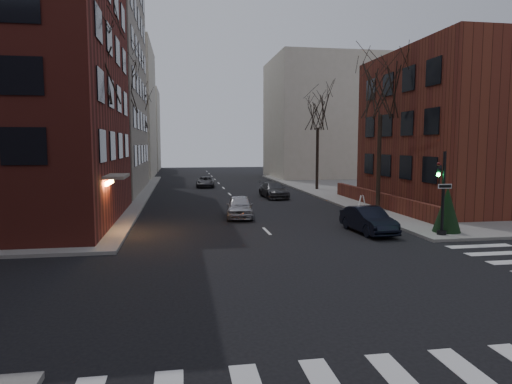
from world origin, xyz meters
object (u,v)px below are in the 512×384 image
tree_left_a (91,66)px  streetlamp_far (146,147)px  tree_right_a (381,90)px  streetlamp_near (124,148)px  tree_left_b (121,86)px  tree_right_b (318,112)px  parked_sedan (368,220)px  traffic_signal (442,198)px  sandwich_board (362,201)px  evergreen_shrub (447,209)px  tree_left_c (138,111)px  car_lane_silver (240,207)px  car_lane_far (205,182)px  car_lane_gray (274,190)px

tree_left_a → streetlamp_far: size_ratio=1.63×
tree_right_a → streetlamp_near: size_ratio=1.55×
tree_left_b → tree_right_b: bearing=18.8°
streetlamp_far → parked_sedan: (13.18, -31.30, -3.58)m
traffic_signal → sandwich_board: traffic_signal is taller
parked_sedan → evergreen_shrub: size_ratio=1.79×
tree_left_c → streetlamp_near: bearing=-88.1°
tree_left_b → streetlamp_far: (0.60, 16.00, -4.68)m
parked_sedan → sandwich_board: (3.00, 8.07, -0.09)m
tree_left_b → parked_sedan: bearing=-48.0°
tree_right_a → tree_right_b: 14.01m
car_lane_silver → evergreen_shrub: evergreen_shrub is taller
streetlamp_far → evergreen_shrub: streetlamp_far is taller
car_lane_far → tree_right_a: bearing=-56.9°
tree_right_b → sandwich_board: (-0.82, -13.24, -7.02)m
tree_left_a → tree_right_a: size_ratio=1.06×
streetlamp_near → car_lane_silver: streetlamp_near is taller
evergreen_shrub → tree_right_a: bearing=88.9°
sandwich_board → streetlamp_near: bearing=-176.1°
tree_right_b → traffic_signal: bearing=-92.1°
traffic_signal → sandwich_board: bearing=89.7°
traffic_signal → tree_left_c: bearing=118.4°
tree_right_a → parked_sedan: tree_right_a is taller
traffic_signal → car_lane_silver: 11.72m
tree_right_a → streetlamp_near: 17.87m
tree_left_c → evergreen_shrub: size_ratio=4.33×
tree_left_b → car_lane_gray: tree_left_b is taller
sandwich_board → car_lane_far: bearing=132.9°
parked_sedan → car_lane_silver: bearing=129.6°
tree_left_b → streetlamp_far: tree_left_b is taller
tree_left_c → tree_right_b: bearing=-24.4°
streetlamp_near → car_lane_far: (6.42, 15.36, -3.68)m
tree_left_b → evergreen_shrub: size_ratio=4.81×
tree_right_b → tree_left_b: bearing=-161.2°
tree_left_a → tree_left_b: bearing=90.0°
tree_left_c → traffic_signal: bearing=-61.6°
parked_sedan → car_lane_far: parked_sedan is taller
tree_right_b → sandwich_board: 15.00m
tree_right_b → sandwich_board: size_ratio=10.95×
traffic_signal → evergreen_shrub: (0.70, 0.63, -0.64)m
tree_left_c → tree_left_b: bearing=-90.0°
tree_left_b → tree_right_a: (17.60, -8.00, -0.88)m
tree_left_c → parked_sedan: (13.78, -29.30, -7.37)m
parked_sedan → streetlamp_far: bearing=108.6°
evergreen_shrub → car_lane_gray: bearing=107.3°
tree_left_a → streetlamp_far: (0.60, 28.00, -4.23)m
streetlamp_far → car_lane_gray: size_ratio=1.40×
tree_left_a → tree_right_a: bearing=12.8°
tree_left_b → streetlamp_near: 6.18m
parked_sedan → tree_right_b: bearing=75.6°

